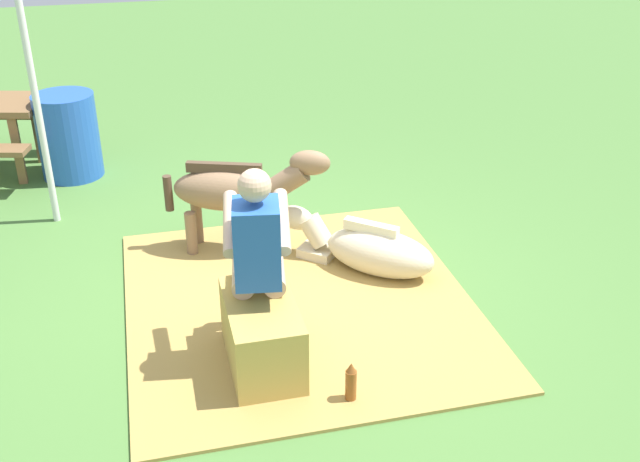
% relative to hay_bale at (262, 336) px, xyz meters
% --- Properties ---
extents(ground_plane, '(24.00, 24.00, 0.00)m').
position_rel_hay_bale_xyz_m(ground_plane, '(0.89, -0.30, -0.24)').
color(ground_plane, '#4C7A38').
extents(hay_patch, '(2.72, 2.48, 0.02)m').
position_rel_hay_bale_xyz_m(hay_patch, '(0.66, -0.39, -0.23)').
color(hay_patch, '#AD8C47').
rests_on(hay_patch, ground).
extents(hay_bale, '(0.78, 0.43, 0.48)m').
position_rel_hay_bale_xyz_m(hay_bale, '(0.00, 0.00, 0.00)').
color(hay_bale, tan).
rests_on(hay_bale, ground).
extents(person_seated, '(0.70, 0.48, 1.36)m').
position_rel_hay_bale_xyz_m(person_seated, '(0.16, -0.02, 0.51)').
color(person_seated, '#D8AD8C').
rests_on(person_seated, ground).
extents(pony_standing, '(0.65, 1.30, 0.92)m').
position_rel_hay_bale_xyz_m(pony_standing, '(1.57, -0.08, 0.31)').
color(pony_standing, '#8C6B4C').
rests_on(pony_standing, ground).
extents(pony_lying, '(1.08, 1.19, 0.42)m').
position_rel_hay_bale_xyz_m(pony_lying, '(1.02, -1.02, -0.05)').
color(pony_lying, beige).
rests_on(pony_lying, ground).
extents(soda_bottle, '(0.07, 0.07, 0.29)m').
position_rel_hay_bale_xyz_m(soda_bottle, '(-0.47, -0.45, -0.10)').
color(soda_bottle, brown).
rests_on(soda_bottle, ground).
extents(water_barrel, '(0.60, 0.60, 0.84)m').
position_rel_hay_bale_xyz_m(water_barrel, '(3.57, 1.32, 0.18)').
color(water_barrel, blue).
rests_on(water_barrel, ground).
extents(tent_pole_right, '(0.06, 0.06, 2.56)m').
position_rel_hay_bale_xyz_m(tent_pole_right, '(2.54, 1.43, 1.04)').
color(tent_pole_right, silver).
rests_on(tent_pole_right, ground).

